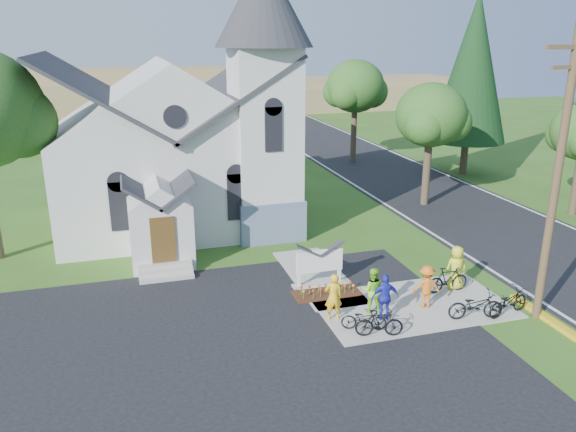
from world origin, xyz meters
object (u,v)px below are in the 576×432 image
object	(u,v)px
church_sign	(319,261)
cyclist_3	(426,286)
utility_pole	(560,168)
bike_4	(508,302)
cyclist_1	(372,290)
bike_2	(475,305)
bike_1	(379,323)
bike_3	(448,279)
cyclist_0	(333,297)
cyclist_4	(456,268)
bike_0	(364,319)
cyclist_2	(385,297)

from	to	relation	value
church_sign	cyclist_3	xyz separation A→B (m)	(3.07, -2.94, -0.17)
utility_pole	bike_4	distance (m)	4.98
cyclist_1	bike_2	size ratio (longest dim) A/B	0.87
bike_1	cyclist_3	distance (m)	2.95
bike_3	cyclist_0	bearing A→B (deg)	99.23
cyclist_0	bike_4	bearing A→B (deg)	173.18
utility_pole	cyclist_4	bearing A→B (deg)	119.56
church_sign	bike_4	xyz separation A→B (m)	(5.55, -4.33, -0.48)
cyclist_3	church_sign	bearing A→B (deg)	-33.18
utility_pole	bike_1	size ratio (longest dim) A/B	6.26
bike_0	bike_4	bearing A→B (deg)	-74.38
cyclist_0	cyclist_4	size ratio (longest dim) A/B	0.97
church_sign	cyclist_3	world-z (taller)	church_sign
church_sign	bike_1	bearing A→B (deg)	-83.20
cyclist_2	cyclist_4	size ratio (longest dim) A/B	0.96
cyclist_1	cyclist_2	bearing A→B (deg)	127.38
bike_2	cyclist_3	distance (m)	1.79
bike_1	bike_2	bearing A→B (deg)	-72.65
cyclist_0	cyclist_1	world-z (taller)	cyclist_0
bike_3	bike_4	bearing A→B (deg)	-154.74
cyclist_3	utility_pole	bearing A→B (deg)	163.83
bike_0	cyclist_0	bearing A→B (deg)	56.37
bike_1	cyclist_4	size ratio (longest dim) A/B	0.91
cyclist_0	cyclist_1	size ratio (longest dim) A/B	1.01
bike_1	church_sign	bearing A→B (deg)	21.75
cyclist_1	bike_4	size ratio (longest dim) A/B	0.90
cyclist_2	cyclist_3	size ratio (longest dim) A/B	1.05
cyclist_0	cyclist_2	xyz separation A→B (m)	(1.71, -0.53, -0.01)
cyclist_0	cyclist_3	xyz separation A→B (m)	(3.57, -0.09, -0.05)
bike_2	cyclist_1	bearing A→B (deg)	75.18
bike_0	bike_3	distance (m)	4.65
cyclist_3	bike_3	world-z (taller)	cyclist_3
cyclist_0	bike_3	bearing A→B (deg)	-164.36
cyclist_1	cyclist_2	distance (m)	0.68
bike_4	cyclist_0	bearing A→B (deg)	62.55
cyclist_2	bike_2	world-z (taller)	cyclist_2
cyclist_2	bike_3	xyz separation A→B (m)	(3.31, 1.30, -0.33)
church_sign	bike_4	world-z (taller)	church_sign
cyclist_3	bike_4	size ratio (longest dim) A/B	0.85
cyclist_0	cyclist_1	bearing A→B (deg)	-168.36
cyclist_1	cyclist_3	bearing A→B (deg)	-164.47
bike_1	bike_4	xyz separation A→B (m)	(5.03, 0.07, 0.01)
cyclist_2	bike_4	xyz separation A→B (m)	(4.34, -0.95, -0.35)
cyclist_0	bike_0	bearing A→B (deg)	132.58
bike_4	cyclist_2	bearing A→B (deg)	63.96
cyclist_3	bike_3	bearing A→B (deg)	-138.63
utility_pole	cyclist_3	xyz separation A→B (m)	(-3.49, 1.76, -4.55)
bike_3	church_sign	bearing A→B (deg)	65.79
bike_1	cyclist_2	xyz separation A→B (m)	(0.68, 1.02, 0.36)
utility_pole	bike_3	world-z (taller)	utility_pole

